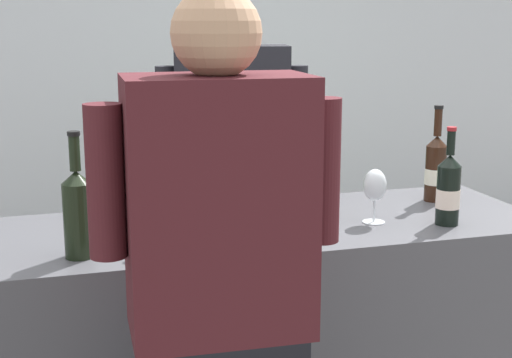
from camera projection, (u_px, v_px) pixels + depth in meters
wall_back at (150, 45)px, 4.70m from camera, size 8.00×0.10×2.80m
counter at (269, 353)px, 2.46m from camera, size 1.81×0.65×0.92m
wine_bottle_0 at (311, 182)px, 2.39m from camera, size 0.07×0.07×0.34m
wine_bottle_1 at (151, 190)px, 2.29m from camera, size 0.07×0.07×0.34m
wine_bottle_2 at (136, 184)px, 2.41m from camera, size 0.08×0.08×0.31m
wine_bottle_3 at (243, 181)px, 2.41m from camera, size 0.08×0.08×0.35m
wine_bottle_4 at (189, 206)px, 2.16m from camera, size 0.08×0.08×0.30m
wine_bottle_5 at (448, 190)px, 2.33m from camera, size 0.08×0.08×0.32m
wine_bottle_6 at (287, 175)px, 2.54m from camera, size 0.07×0.07×0.32m
wine_bottle_7 at (436, 168)px, 2.64m from camera, size 0.08×0.08×0.35m
wine_bottle_8 at (78, 211)px, 2.00m from camera, size 0.08×0.08×0.35m
wine_bottle_9 at (215, 192)px, 2.28m from camera, size 0.08×0.08×0.32m
wine_glass at (375, 187)px, 2.35m from camera, size 0.07×0.07×0.18m
person_server at (233, 209)px, 2.98m from camera, size 0.59×0.33×1.65m
potted_shrub at (269, 200)px, 3.65m from camera, size 0.49×0.49×1.22m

